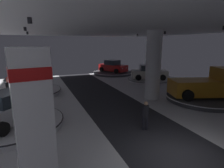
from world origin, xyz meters
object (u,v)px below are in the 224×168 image
display_car_deep_right (113,67)px  display_platform_far_right (149,80)px  display_car_far_left (25,82)px  display_platform_mid_right (203,98)px  pickup_truck_deep_left (28,71)px  visitor_walking_near (145,114)px  display_car_far_right (149,73)px  display_platform_mid_left (13,124)px  pickup_truck_mid_right (208,85)px  display_platform_far_left (26,92)px  column_right (153,65)px  brand_sign_pylon (34,119)px  display_platform_deep_left (29,79)px  display_platform_deep_right (113,73)px  display_car_mid_left (11,108)px

display_car_deep_right → display_platform_far_right: 6.70m
display_car_far_left → display_platform_mid_right: size_ratio=0.78×
pickup_truck_deep_left → visitor_walking_near: 17.80m
display_platform_mid_right → display_car_far_left: bearing=150.5°
pickup_truck_deep_left → display_car_far_right: (13.59, -5.49, -0.21)m
display_car_far_right → display_platform_mid_left: 16.29m
display_platform_far_right → pickup_truck_mid_right: bearing=-90.6°
pickup_truck_mid_right → display_platform_far_left: bearing=150.7°
column_right → display_platform_mid_right: column_right is taller
brand_sign_pylon → pickup_truck_deep_left: 18.89m
display_platform_deep_left → pickup_truck_deep_left: size_ratio=1.00×
brand_sign_pylon → display_car_deep_right: (10.69, 19.61, -1.17)m
display_platform_far_left → pickup_truck_mid_right: 15.58m
display_platform_far_left → display_platform_deep_right: bearing=32.1°
column_right → display_platform_deep_left: column_right is taller
display_car_far_left → display_car_mid_left: 7.24m
display_platform_deep_left → display_platform_deep_right: size_ratio=0.99×
brand_sign_pylon → display_car_mid_left: bearing=103.8°
column_right → display_platform_mid_right: (3.49, -2.07, -2.56)m
display_car_far_right → column_right: bearing=-121.1°
display_car_mid_left → display_platform_mid_right: display_car_mid_left is taller
display_platform_far_left → visitor_walking_near: bearing=-59.4°
display_car_deep_right → pickup_truck_mid_right: 14.97m
brand_sign_pylon → display_platform_far_left: 12.57m
display_car_deep_right → display_platform_mid_right: bearing=-83.1°
display_car_deep_right → display_car_mid_left: 18.74m
display_platform_far_right → display_car_far_right: 0.87m
display_platform_far_right → display_platform_mid_left: bearing=-150.0°
display_platform_deep_left → display_platform_far_left: bearing=-90.9°
display_platform_mid_left → visitor_walking_near: visitor_walking_near is taller
display_car_far_left → display_platform_far_right: size_ratio=0.91×
display_car_far_left → display_platform_deep_right: display_car_far_left is taller
brand_sign_pylon → display_platform_far_left: brand_sign_pylon is taller
pickup_truck_mid_right → display_platform_far_right: bearing=89.4°
display_platform_far_right → brand_sign_pylon: bearing=-133.9°
display_platform_deep_left → display_platform_far_right: bearing=-23.2°
display_platform_mid_right → display_car_mid_left: bearing=178.8°
pickup_truck_mid_right → visitor_walking_near: (-7.49, -2.68, -0.37)m
display_car_far_right → visitor_walking_near: bearing=-123.8°
display_platform_deep_left → pickup_truck_mid_right: (13.45, -14.38, 1.12)m
pickup_truck_deep_left → display_car_deep_right: (11.45, 0.76, -0.09)m
display_platform_mid_left → display_car_mid_left: 0.91m
visitor_walking_near → display_platform_deep_right: bearing=72.8°
display_car_deep_right → display_platform_mid_left: (-11.94, -14.40, -0.93)m
brand_sign_pylon → pickup_truck_deep_left: brand_sign_pylon is taller
display_platform_deep_right → visitor_walking_near: size_ratio=3.61×
display_platform_far_left → display_car_mid_left: size_ratio=1.41×
display_platform_far_left → display_platform_mid_left: (-0.45, -7.17, -0.01)m
column_right → display_platform_deep_left: size_ratio=0.97×
display_platform_far_right → display_car_deep_right: bearing=109.1°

